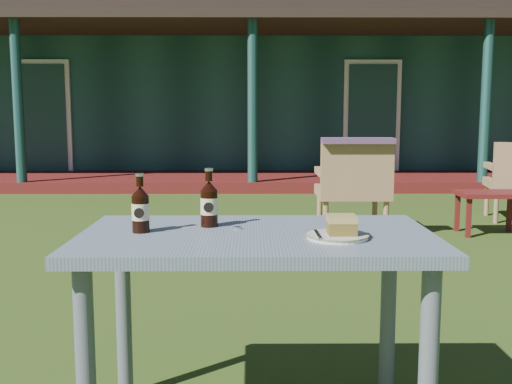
{
  "coord_description": "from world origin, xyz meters",
  "views": [
    {
      "loc": [
        -0.02,
        -3.6,
        1.12
      ],
      "look_at": [
        0.0,
        -1.3,
        0.82
      ],
      "focal_mm": 42.0,
      "sensor_mm": 36.0,
      "label": 1
    }
  ],
  "objects_px": {
    "cafe_table": "(257,262)",
    "cake_slice": "(342,225)",
    "armchair_left": "(353,184)",
    "cola_bottle_far": "(140,209)",
    "plate": "(337,236)",
    "side_table": "(490,198)",
    "cola_bottle_near": "(209,203)"
  },
  "relations": [
    {
      "from": "plate",
      "to": "side_table",
      "type": "relative_size",
      "value": 0.34
    },
    {
      "from": "armchair_left",
      "to": "side_table",
      "type": "xyz_separation_m",
      "value": [
        1.29,
        0.08,
        -0.14
      ]
    },
    {
      "from": "cafe_table",
      "to": "plate",
      "type": "relative_size",
      "value": 5.88
    },
    {
      "from": "armchair_left",
      "to": "cola_bottle_far",
      "type": "bearing_deg",
      "value": -111.09
    },
    {
      "from": "plate",
      "to": "cola_bottle_near",
      "type": "bearing_deg",
      "value": 154.0
    },
    {
      "from": "cola_bottle_far",
      "to": "armchair_left",
      "type": "xyz_separation_m",
      "value": [
        1.31,
        3.39,
        -0.32
      ]
    },
    {
      "from": "cafe_table",
      "to": "cake_slice",
      "type": "xyz_separation_m",
      "value": [
        0.27,
        -0.09,
        0.15
      ]
    },
    {
      "from": "cafe_table",
      "to": "cake_slice",
      "type": "bearing_deg",
      "value": -19.07
    },
    {
      "from": "cola_bottle_near",
      "to": "armchair_left",
      "type": "distance_m",
      "value": 3.47
    },
    {
      "from": "plate",
      "to": "armchair_left",
      "type": "bearing_deg",
      "value": 79.45
    },
    {
      "from": "cake_slice",
      "to": "cola_bottle_far",
      "type": "distance_m",
      "value": 0.68
    },
    {
      "from": "cafe_table",
      "to": "plate",
      "type": "height_order",
      "value": "plate"
    },
    {
      "from": "cola_bottle_far",
      "to": "armchair_left",
      "type": "relative_size",
      "value": 0.23
    },
    {
      "from": "cake_slice",
      "to": "armchair_left",
      "type": "bearing_deg",
      "value": 79.66
    },
    {
      "from": "armchair_left",
      "to": "side_table",
      "type": "height_order",
      "value": "armchair_left"
    },
    {
      "from": "cola_bottle_near",
      "to": "side_table",
      "type": "bearing_deg",
      "value": 54.82
    },
    {
      "from": "plate",
      "to": "armchair_left",
      "type": "height_order",
      "value": "armchair_left"
    },
    {
      "from": "cake_slice",
      "to": "cola_bottle_near",
      "type": "distance_m",
      "value": 0.49
    },
    {
      "from": "cafe_table",
      "to": "plate",
      "type": "distance_m",
      "value": 0.3
    },
    {
      "from": "plate",
      "to": "armchair_left",
      "type": "distance_m",
      "value": 3.56
    },
    {
      "from": "cafe_table",
      "to": "armchair_left",
      "type": "distance_m",
      "value": 3.52
    },
    {
      "from": "cola_bottle_near",
      "to": "side_table",
      "type": "distance_m",
      "value": 4.14
    },
    {
      "from": "cola_bottle_near",
      "to": "plate",
      "type": "bearing_deg",
      "value": -26.0
    },
    {
      "from": "cafe_table",
      "to": "side_table",
      "type": "distance_m",
      "value": 4.13
    },
    {
      "from": "cola_bottle_far",
      "to": "armchair_left",
      "type": "bearing_deg",
      "value": 68.91
    },
    {
      "from": "cafe_table",
      "to": "armchair_left",
      "type": "height_order",
      "value": "armchair_left"
    },
    {
      "from": "cola_bottle_near",
      "to": "armchair_left",
      "type": "xyz_separation_m",
      "value": [
        1.08,
        3.29,
        -0.32
      ]
    },
    {
      "from": "cake_slice",
      "to": "side_table",
      "type": "bearing_deg",
      "value": 61.66
    },
    {
      "from": "side_table",
      "to": "plate",
      "type": "bearing_deg",
      "value": -118.51
    },
    {
      "from": "armchair_left",
      "to": "side_table",
      "type": "bearing_deg",
      "value": 3.47
    },
    {
      "from": "cafe_table",
      "to": "cola_bottle_near",
      "type": "height_order",
      "value": "cola_bottle_near"
    },
    {
      "from": "plate",
      "to": "cola_bottle_far",
      "type": "relative_size",
      "value": 1.01
    }
  ]
}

